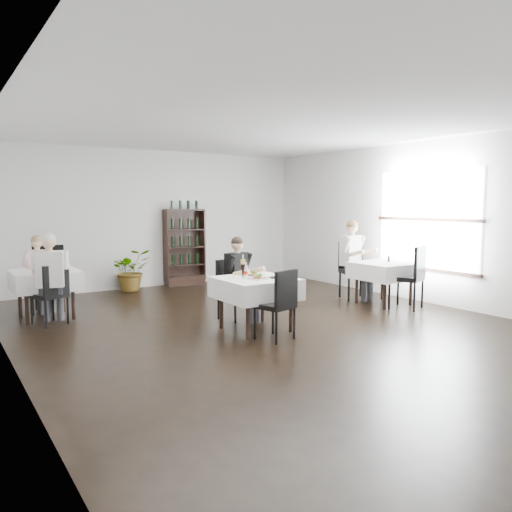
{
  "coord_description": "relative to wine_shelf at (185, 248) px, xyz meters",
  "views": [
    {
      "loc": [
        -4.2,
        -5.97,
        1.84
      ],
      "look_at": [
        -0.16,
        0.2,
        1.06
      ],
      "focal_mm": 35.0,
      "sensor_mm": 36.0,
      "label": 1
    }
  ],
  "objects": [
    {
      "name": "diner_main",
      "position": [
        -0.79,
        -3.73,
        -0.07
      ],
      "size": [
        0.59,
        0.62,
        1.34
      ],
      "color": "#3C3D43",
      "rests_on": "ground"
    },
    {
      "name": "main_chair_far",
      "position": [
        -0.81,
        -3.48,
        -0.3
      ],
      "size": [
        0.53,
        0.53,
        0.95
      ],
      "color": "black",
      "rests_on": "ground"
    },
    {
      "name": "coke_bottle",
      "position": [
        -1.02,
        -4.25,
        0.02
      ],
      "size": [
        0.06,
        0.06,
        0.23
      ],
      "color": "silver",
      "rests_on": "main_table"
    },
    {
      "name": "pilsner_dark",
      "position": [
        -1.17,
        -4.4,
        0.04
      ],
      "size": [
        0.07,
        0.07,
        0.28
      ],
      "color": "black",
      "rests_on": "main_table"
    },
    {
      "name": "diner_left_far",
      "position": [
        -3.29,
        -1.24,
        -0.09
      ],
      "size": [
        0.53,
        0.55,
        1.31
      ],
      "color": "#3C3D43",
      "rests_on": "ground"
    },
    {
      "name": "main_chair_near",
      "position": [
        -0.93,
        -4.94,
        -0.3
      ],
      "size": [
        0.54,
        0.54,
        0.96
      ],
      "color": "black",
      "rests_on": "ground"
    },
    {
      "name": "pepper_mill",
      "position": [
        2.24,
        -4.0,
        -0.02
      ],
      "size": [
        0.05,
        0.05,
        0.11
      ],
      "primitive_type": "cylinder",
      "rotation": [
        0.0,
        0.0,
        0.05
      ],
      "color": "black",
      "rests_on": "right_table"
    },
    {
      "name": "plate_near",
      "position": [
        -0.92,
        -4.43,
        -0.06
      ],
      "size": [
        0.29,
        0.29,
        0.08
      ],
      "color": "white",
      "rests_on": "main_table"
    },
    {
      "name": "right_chair_far",
      "position": [
        2.06,
        -3.27,
        -0.22
      ],
      "size": [
        0.65,
        0.65,
        1.1
      ],
      "color": "black",
      "rests_on": "ground"
    },
    {
      "name": "right_table",
      "position": [
        2.1,
        -4.01,
        -0.23
      ],
      "size": [
        0.98,
        0.98,
        0.77
      ],
      "color": "black",
      "rests_on": "ground"
    },
    {
      "name": "pilsner_lager",
      "position": [
        -1.04,
        -4.19,
        0.06
      ],
      "size": [
        0.08,
        0.08,
        0.34
      ],
      "color": "gold",
      "rests_on": "main_table"
    },
    {
      "name": "right_chair_near",
      "position": [
        2.18,
        -4.57,
        -0.21
      ],
      "size": [
        0.66,
        0.66,
        1.11
      ],
      "color": "black",
      "rests_on": "ground"
    },
    {
      "name": "potted_tree",
      "position": [
        -1.29,
        -0.11,
        -0.4
      ],
      "size": [
        0.83,
        0.73,
        0.89
      ],
      "primitive_type": "imported",
      "rotation": [
        0.0,
        0.0,
        -0.05
      ],
      "color": "#2F5F20",
      "rests_on": "ground"
    },
    {
      "name": "left_chair_far",
      "position": [
        -3.15,
        -1.25,
        -0.2
      ],
      "size": [
        0.64,
        0.64,
        1.13
      ],
      "color": "black",
      "rests_on": "ground"
    },
    {
      "name": "room_shell",
      "position": [
        -0.6,
        -4.31,
        0.65
      ],
      "size": [
        9.0,
        9.0,
        9.0
      ],
      "color": "black",
      "rests_on": "ground"
    },
    {
      "name": "main_table",
      "position": [
        -0.9,
        -4.31,
        -0.23
      ],
      "size": [
        1.03,
        1.03,
        0.77
      ],
      "color": "black",
      "rests_on": "ground"
    },
    {
      "name": "plate_far",
      "position": [
        -0.84,
        -4.17,
        -0.06
      ],
      "size": [
        0.26,
        0.26,
        0.08
      ],
      "color": "white",
      "rests_on": "main_table"
    },
    {
      "name": "wine_shelf",
      "position": [
        0.0,
        0.0,
        0.0
      ],
      "size": [
        0.9,
        0.28,
        1.75
      ],
      "color": "black",
      "rests_on": "ground"
    },
    {
      "name": "left_table",
      "position": [
        -3.3,
        -1.81,
        -0.23
      ],
      "size": [
        0.98,
        0.98,
        0.77
      ],
      "color": "black",
      "rests_on": "ground"
    },
    {
      "name": "left_chair_near",
      "position": [
        -3.31,
        -2.37,
        -0.32
      ],
      "size": [
        0.56,
        0.56,
        0.93
      ],
      "color": "black",
      "rests_on": "ground"
    },
    {
      "name": "window_right",
      "position": [
        2.88,
        -4.31,
        0.65
      ],
      "size": [
        0.06,
        2.3,
        1.85
      ],
      "color": "white",
      "rests_on": "room_shell"
    },
    {
      "name": "diner_left_near",
      "position": [
        -3.32,
        -2.36,
        -0.03
      ],
      "size": [
        0.59,
        0.63,
        1.41
      ],
      "color": "#3C3D43",
      "rests_on": "ground"
    },
    {
      "name": "diner_right_far",
      "position": [
        2.01,
        -3.35,
        0.04
      ],
      "size": [
        0.63,
        0.66,
        1.52
      ],
      "color": "#3C3D43",
      "rests_on": "ground"
    },
    {
      "name": "napkin_cutlery",
      "position": [
        -0.67,
        -4.46,
        -0.07
      ],
      "size": [
        0.22,
        0.22,
        0.02
      ],
      "color": "black",
      "rests_on": "main_table"
    }
  ]
}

